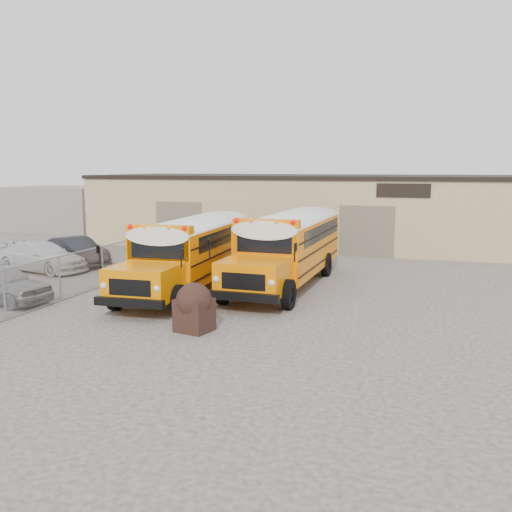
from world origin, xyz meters
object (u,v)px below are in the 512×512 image
(school_bus_left, at_px, (234,231))
(tarp_bundle, at_px, (194,306))
(car_silver, at_px, (0,283))
(car_white, at_px, (42,257))
(car_dark, at_px, (76,251))
(school_bus_right, at_px, (320,227))

(school_bus_left, xyz_separation_m, tarp_bundle, (3.18, -12.46, -0.98))
(school_bus_left, xyz_separation_m, car_silver, (-5.64, -11.12, -1.04))
(tarp_bundle, bearing_deg, car_white, 147.40)
(car_silver, distance_m, car_dark, 8.49)
(school_bus_left, bearing_deg, car_white, -149.57)
(car_silver, bearing_deg, tarp_bundle, -90.34)
(school_bus_left, bearing_deg, tarp_bundle, -75.68)
(school_bus_left, height_order, car_white, school_bus_left)
(tarp_bundle, relative_size, car_dark, 0.35)
(school_bus_left, distance_m, car_white, 9.91)
(school_bus_left, distance_m, car_dark, 8.55)
(school_bus_right, distance_m, tarp_bundle, 15.03)
(car_silver, bearing_deg, car_white, 33.26)
(school_bus_left, bearing_deg, school_bus_right, 30.73)
(tarp_bundle, bearing_deg, school_bus_left, 104.32)
(school_bus_right, relative_size, car_white, 2.19)
(car_dark, bearing_deg, school_bus_left, -44.07)
(car_silver, xyz_separation_m, car_white, (-2.86, 6.13, -0.02))
(tarp_bundle, bearing_deg, school_bus_right, 86.08)
(school_bus_right, bearing_deg, tarp_bundle, -93.92)
(car_dark, bearing_deg, school_bus_right, -40.27)
(tarp_bundle, distance_m, car_white, 13.86)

